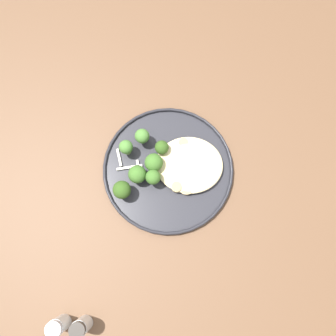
{
  "coord_description": "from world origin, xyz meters",
  "views": [
    {
      "loc": [
        0.04,
        -0.15,
        1.46
      ],
      "look_at": [
        0.03,
        0.02,
        0.76
      ],
      "focal_mm": 35.24,
      "sensor_mm": 36.0,
      "label": 1
    }
  ],
  "objects": [
    {
      "name": "dinner_plate",
      "position": [
        0.03,
        0.02,
        0.75
      ],
      "size": [
        0.29,
        0.29,
        0.02
      ],
      "color": "#232328",
      "rests_on": "wooden_dining_table"
    },
    {
      "name": "ground",
      "position": [
        0.0,
        0.0,
        0.0
      ],
      "size": [
        6.0,
        6.0,
        0.0
      ],
      "primitive_type": "plane",
      "color": "#2D2B28"
    },
    {
      "name": "broccoli_floret_right_tilted",
      "position": [
        -0.0,
        0.03,
        0.78
      ],
      "size": [
        0.04,
        0.04,
        0.05
      ],
      "color": "#89A356",
      "rests_on": "dinner_plate"
    },
    {
      "name": "seared_scallop_half_hidden",
      "position": [
        0.07,
        0.03,
        0.76
      ],
      "size": [
        0.03,
        0.03,
        0.02
      ],
      "color": "#DBB77A",
      "rests_on": "dinner_plate"
    },
    {
      "name": "broccoli_floret_center_pile",
      "position": [
        -0.03,
        0.0,
        0.78
      ],
      "size": [
        0.04,
        0.04,
        0.05
      ],
      "color": "#7A994C",
      "rests_on": "dinner_plate"
    },
    {
      "name": "salt_shaker",
      "position": [
        -0.17,
        -0.3,
        0.77
      ],
      "size": [
        0.03,
        0.03,
        0.07
      ],
      "color": "white",
      "rests_on": "wooden_dining_table"
    },
    {
      "name": "pepper_shaker",
      "position": [
        -0.12,
        -0.3,
        0.77
      ],
      "size": [
        0.03,
        0.03,
        0.07
      ],
      "color": "white",
      "rests_on": "wooden_dining_table"
    },
    {
      "name": "broccoli_floret_split_head",
      "position": [
        -0.0,
        -0.01,
        0.78
      ],
      "size": [
        0.03,
        0.03,
        0.05
      ],
      "color": "#7A994C",
      "rests_on": "dinner_plate"
    },
    {
      "name": "broccoli_floret_near_rim",
      "position": [
        -0.06,
        -0.04,
        0.78
      ],
      "size": [
        0.04,
        0.04,
        0.05
      ],
      "color": "#89A356",
      "rests_on": "dinner_plate"
    },
    {
      "name": "wooden_dining_table",
      "position": [
        0.0,
        0.0,
        0.66
      ],
      "size": [
        1.4,
        1.0,
        0.74
      ],
      "color": "brown",
      "rests_on": "ground"
    },
    {
      "name": "broccoli_floret_beside_noodles",
      "position": [
        -0.03,
        0.08,
        0.78
      ],
      "size": [
        0.03,
        0.03,
        0.05
      ],
      "color": "#89A356",
      "rests_on": "dinner_plate"
    },
    {
      "name": "broccoli_floret_left_leaning",
      "position": [
        -0.06,
        0.06,
        0.78
      ],
      "size": [
        0.03,
        0.03,
        0.05
      ],
      "color": "#7A994C",
      "rests_on": "dinner_plate"
    },
    {
      "name": "noodle_bed",
      "position": [
        0.08,
        0.03,
        0.76
      ],
      "size": [
        0.15,
        0.13,
        0.02
      ],
      "color": "beige",
      "rests_on": "dinner_plate"
    },
    {
      "name": "seared_scallop_rear_pale",
      "position": [
        0.05,
        -0.02,
        0.76
      ],
      "size": [
        0.02,
        0.02,
        0.02
      ],
      "color": "#E5C689",
      "rests_on": "dinner_plate"
    },
    {
      "name": "seared_scallop_on_noodles",
      "position": [
        0.06,
        0.05,
        0.76
      ],
      "size": [
        0.02,
        0.02,
        0.02
      ],
      "color": "beige",
      "rests_on": "dinner_plate"
    },
    {
      "name": "seared_scallop_front_small",
      "position": [
        0.07,
        -0.02,
        0.76
      ],
      "size": [
        0.03,
        0.03,
        0.01
      ],
      "color": "#E5C689",
      "rests_on": "dinner_plate"
    },
    {
      "name": "seared_scallop_right_edge",
      "position": [
        0.06,
        0.08,
        0.76
      ],
      "size": [
        0.02,
        0.02,
        0.02
      ],
      "color": "#E5C689",
      "rests_on": "dinner_plate"
    },
    {
      "name": "onion_sliver_short_strip",
      "position": [
        -0.06,
        0.02,
        0.75
      ],
      "size": [
        0.06,
        0.02,
        0.0
      ],
      "primitive_type": "cube",
      "rotation": [
        0.0,
        0.0,
        3.35
      ],
      "color": "silver",
      "rests_on": "dinner_plate"
    },
    {
      "name": "broccoli_floret_front_edge",
      "position": [
        0.02,
        0.06,
        0.78
      ],
      "size": [
        0.03,
        0.03,
        0.05
      ],
      "color": "#89A356",
      "rests_on": "dinner_plate"
    },
    {
      "name": "onion_sliver_long_sliver",
      "position": [
        -0.03,
        0.01,
        0.75
      ],
      "size": [
        0.02,
        0.05,
        0.0
      ],
      "primitive_type": "cube",
      "rotation": [
        0.0,
        0.0,
        1.78
      ],
      "color": "silver",
      "rests_on": "dinner_plate"
    },
    {
      "name": "onion_sliver_curled_piece",
      "position": [
        -0.08,
        0.04,
        0.75
      ],
      "size": [
        0.02,
        0.04,
        0.0
      ],
      "primitive_type": "cube",
      "rotation": [
        0.0,
        0.0,
        5.0
      ],
      "color": "silver",
      "rests_on": "dinner_plate"
    }
  ]
}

